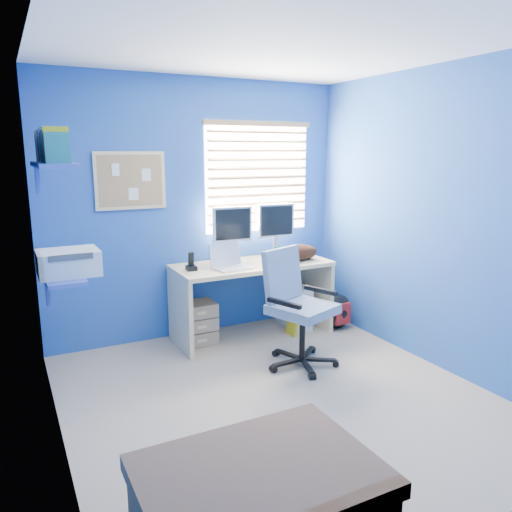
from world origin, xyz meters
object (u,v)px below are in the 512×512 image
laptop (232,257)px  desk (252,299)px  tower_pc (294,306)px  office_chair (298,323)px  cat (297,253)px

laptop → desk: bearing=15.8°
laptop → tower_pc: laptop is taller
desk → tower_pc: 0.52m
office_chair → cat: bearing=59.2°
cat → laptop: bearing=157.6°
tower_pc → cat: bearing=-112.6°
desk → cat: size_ratio=3.40×
cat → office_chair: office_chair is taller
cat → office_chair: size_ratio=0.45×
laptop → tower_pc: 1.01m
tower_pc → office_chair: (-0.47, -0.82, 0.15)m
desk → laptop: size_ratio=4.65×
office_chair → desk: bearing=92.7°
desk → office_chair: size_ratio=1.54×
desk → tower_pc: bearing=2.6°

